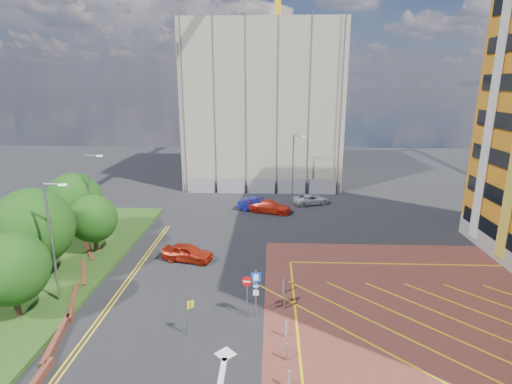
# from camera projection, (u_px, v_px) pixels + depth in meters

# --- Properties ---
(ground) EXTENTS (140.00, 140.00, 0.00)m
(ground) POSITION_uv_depth(u_px,v_px,m) (247.00, 326.00, 23.97)
(ground) COLOR black
(ground) RESTS_ON ground
(forecourt) EXTENTS (26.00, 26.00, 0.02)m
(forecourt) POSITION_uv_depth(u_px,v_px,m) (485.00, 332.00, 23.41)
(forecourt) COLOR maroon
(forecourt) RESTS_ON ground
(grass_bed) EXTENTS (14.00, 32.00, 0.30)m
(grass_bed) POSITION_uv_depth(u_px,v_px,m) (17.00, 273.00, 30.43)
(grass_bed) COLOR #244114
(grass_bed) RESTS_ON ground
(retaining_wall) EXTENTS (6.06, 20.33, 0.40)m
(retaining_wall) POSITION_uv_depth(u_px,v_px,m) (71.00, 301.00, 26.31)
(retaining_wall) COLOR brown
(retaining_wall) RESTS_ON ground
(tree_a) EXTENTS (4.40, 4.40, 5.41)m
(tree_a) POSITION_uv_depth(u_px,v_px,m) (11.00, 269.00, 23.60)
(tree_a) COLOR #3D2B1C
(tree_a) RESTS_ON grass_bed
(tree_b) EXTENTS (5.60, 5.60, 6.74)m
(tree_b) POSITION_uv_depth(u_px,v_px,m) (33.00, 227.00, 28.29)
(tree_b) COLOR #3D2B1C
(tree_b) RESTS_ON grass_bed
(tree_c) EXTENTS (4.00, 4.00, 4.90)m
(tree_c) POSITION_uv_depth(u_px,v_px,m) (93.00, 219.00, 33.30)
(tree_c) COLOR #3D2B1C
(tree_c) RESTS_ON grass_bed
(tree_d) EXTENTS (5.00, 5.00, 6.08)m
(tree_d) POSITION_uv_depth(u_px,v_px,m) (74.00, 200.00, 36.14)
(tree_d) COLOR #3D2B1C
(tree_d) RESTS_ON grass_bed
(lamp_left_near) EXTENTS (1.53, 0.16, 8.00)m
(lamp_left_near) POSITION_uv_depth(u_px,v_px,m) (52.00, 238.00, 25.16)
(lamp_left_near) COLOR #9EA0A8
(lamp_left_near) RESTS_ON grass_bed
(lamp_left_far) EXTENTS (1.53, 0.16, 8.00)m
(lamp_left_far) POSITION_uv_depth(u_px,v_px,m) (91.00, 195.00, 34.88)
(lamp_left_far) COLOR #9EA0A8
(lamp_left_far) RESTS_ON grass_bed
(lamp_back) EXTENTS (1.53, 0.16, 8.00)m
(lamp_back) POSITION_uv_depth(u_px,v_px,m) (294.00, 164.00, 49.65)
(lamp_back) COLOR #9EA0A8
(lamp_back) RESTS_ON ground
(sign_cluster) EXTENTS (1.17, 0.12, 3.20)m
(sign_cluster) POSITION_uv_depth(u_px,v_px,m) (253.00, 289.00, 24.39)
(sign_cluster) COLOR #9EA0A8
(sign_cluster) RESTS_ON ground
(warning_sign) EXTENTS (0.54, 0.37, 2.24)m
(warning_sign) POSITION_uv_depth(u_px,v_px,m) (188.00, 313.00, 22.74)
(warning_sign) COLOR #9EA0A8
(warning_sign) RESTS_ON ground
(bollard_row) EXTENTS (0.14, 11.14, 0.90)m
(bollard_row) POSITION_uv_depth(u_px,v_px,m) (286.00, 337.00, 22.15)
(bollard_row) COLOR #9EA0A8
(bollard_row) RESTS_ON forecourt
(construction_building) EXTENTS (21.20, 19.20, 22.00)m
(construction_building) POSITION_uv_depth(u_px,v_px,m) (263.00, 105.00, 59.64)
(construction_building) COLOR #A49A86
(construction_building) RESTS_ON ground
(construction_fence) EXTENTS (21.60, 0.06, 2.00)m
(construction_fence) POSITION_uv_depth(u_px,v_px,m) (269.00, 186.00, 52.59)
(construction_fence) COLOR gray
(construction_fence) RESTS_ON ground
(car_red_left) EXTENTS (4.47, 2.51, 1.43)m
(car_red_left) POSITION_uv_depth(u_px,v_px,m) (187.00, 252.00, 32.66)
(car_red_left) COLOR #9F1F0D
(car_red_left) RESTS_ON ground
(car_blue_back) EXTENTS (4.94, 2.73, 1.54)m
(car_blue_back) POSITION_uv_depth(u_px,v_px,m) (258.00, 204.00, 45.48)
(car_blue_back) COLOR navy
(car_blue_back) RESTS_ON ground
(car_red_back) EXTENTS (5.19, 3.25, 1.40)m
(car_red_back) POSITION_uv_depth(u_px,v_px,m) (270.00, 206.00, 44.94)
(car_red_back) COLOR red
(car_red_back) RESTS_ON ground
(car_silver_back) EXTENTS (4.76, 3.29, 1.21)m
(car_silver_back) POSITION_uv_depth(u_px,v_px,m) (311.00, 199.00, 48.03)
(car_silver_back) COLOR silver
(car_silver_back) RESTS_ON ground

